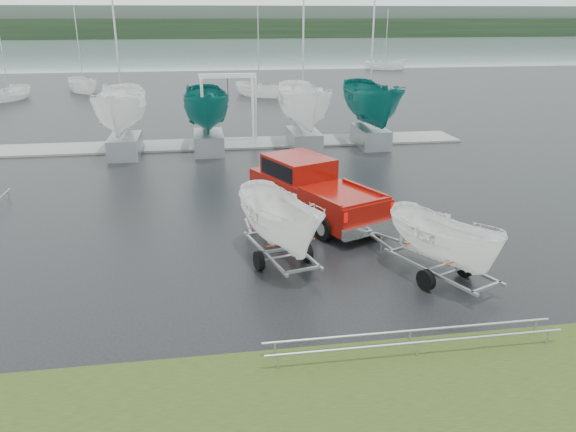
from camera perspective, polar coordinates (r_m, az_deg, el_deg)
The scene contains 19 objects.
ground_plane at distance 21.40m, azimuth -6.77°, elevation -0.35°, with size 120.00×120.00×0.00m, color black.
lake at distance 120.32m, azimuth -8.96°, elevation 16.10°, with size 300.00×300.00×0.00m, color gray.
grass_verge at distance 11.69m, azimuth -4.24°, elevation -19.03°, with size 40.00×40.00×0.00m, color #232F12.
dock at distance 33.89m, azimuth -7.75°, elevation 7.24°, with size 30.00×3.00×0.12m, color gray.
treeline at distance 190.14m, azimuth -9.19°, elevation 18.28°, with size 300.00×8.00×6.00m, color black.
far_hill at distance 198.11m, azimuth -9.24°, elevation 18.91°, with size 300.00×6.00×10.00m, color #4C5651.
pickup_truck at distance 21.42m, azimuth 2.23°, elevation 2.96°, with size 4.57×6.78×2.14m.
trailer_hitched at distance 16.18m, azimuth 15.95°, elevation 1.57°, with size 2.51×3.77×4.53m.
trailer_parked at distance 16.62m, azimuth -0.78°, elevation 4.06°, with size 2.17×3.78×5.20m.
boat_hoist at distance 33.46m, azimuth -6.10°, elevation 11.71°, with size 3.30×2.18×4.12m.
keelboat_0 at distance 31.52m, azimuth -16.84°, elevation 13.35°, with size 2.65×3.20×10.83m.
keelboat_1 at distance 31.47m, azimuth -8.35°, elevation 13.55°, with size 2.52×3.20×7.79m.
keelboat_2 at distance 31.78m, azimuth 1.70°, elevation 14.27°, with size 2.67×3.20×10.85m.
keelboat_3 at distance 33.04m, azimuth 8.72°, elevation 14.27°, with size 2.67×3.20×10.85m.
mast_rack_2 at distance 13.49m, azimuth 12.69°, elevation -11.86°, with size 7.00×0.56×0.06m.
moored_boat_0 at distance 57.39m, azimuth -26.39°, elevation 10.48°, with size 2.68×2.72×10.78m.
moored_boat_1 at distance 60.93m, azimuth -20.02°, elevation 11.76°, with size 3.08×3.11×11.12m.
moored_boat_2 at distance 54.46m, azimuth -2.95°, elevation 12.07°, with size 3.10×3.11×10.90m.
moored_boat_3 at distance 82.51m, azimuth 9.81°, elevation 14.46°, with size 2.86×2.83×10.87m.
Camera 1 is at (-0.60, -20.09, 7.33)m, focal length 35.00 mm.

